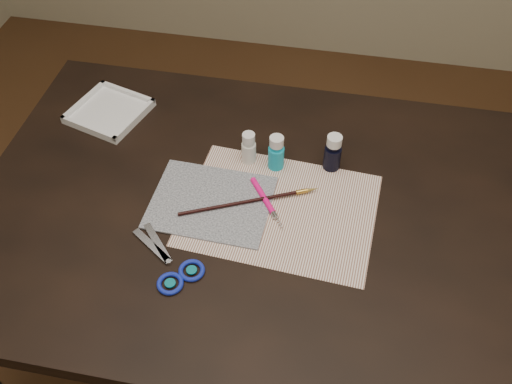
% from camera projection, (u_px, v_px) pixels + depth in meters
% --- Properties ---
extents(ground, '(3.50, 3.50, 0.02)m').
position_uv_depth(ground, '(256.00, 357.00, 1.86)').
color(ground, '#422614').
rests_on(ground, ground).
extents(table, '(1.30, 0.90, 0.75)m').
position_uv_depth(table, '(256.00, 294.00, 1.58)').
color(table, black).
rests_on(table, ground).
extents(paper, '(0.45, 0.35, 0.00)m').
position_uv_depth(paper, '(280.00, 210.00, 1.29)').
color(paper, white).
rests_on(paper, table).
extents(canvas, '(0.28, 0.22, 0.00)m').
position_uv_depth(canvas, '(211.00, 202.00, 1.30)').
color(canvas, black).
rests_on(canvas, paper).
extents(paint_bottle_white, '(0.04, 0.04, 0.09)m').
position_uv_depth(paint_bottle_white, '(249.00, 148.00, 1.36)').
color(paint_bottle_white, white).
rests_on(paint_bottle_white, table).
extents(paint_bottle_cyan, '(0.05, 0.05, 0.09)m').
position_uv_depth(paint_bottle_cyan, '(276.00, 152.00, 1.35)').
color(paint_bottle_cyan, '#12A7C8').
rests_on(paint_bottle_cyan, table).
extents(paint_bottle_navy, '(0.05, 0.05, 0.10)m').
position_uv_depth(paint_bottle_navy, '(333.00, 152.00, 1.34)').
color(paint_bottle_navy, black).
rests_on(paint_bottle_navy, table).
extents(paintbrush, '(0.30, 0.15, 0.01)m').
position_uv_depth(paintbrush, '(250.00, 201.00, 1.29)').
color(paintbrush, black).
rests_on(paintbrush, canvas).
extents(craft_knife, '(0.11, 0.14, 0.01)m').
position_uv_depth(craft_knife, '(268.00, 204.00, 1.29)').
color(craft_knife, '#FF0E7F').
rests_on(craft_knife, paper).
extents(scissors, '(0.24, 0.21, 0.01)m').
position_uv_depth(scissors, '(161.00, 258.00, 1.19)').
color(scissors, silver).
rests_on(scissors, table).
extents(palette_tray, '(0.22, 0.22, 0.02)m').
position_uv_depth(palette_tray, '(109.00, 111.00, 1.50)').
color(palette_tray, white).
rests_on(palette_tray, table).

